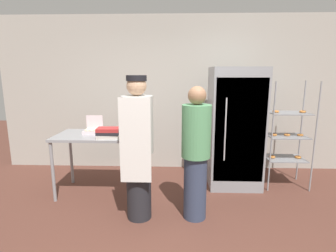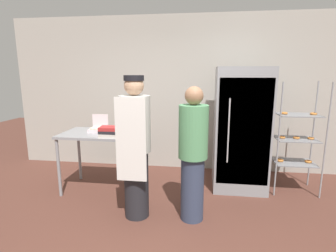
{
  "view_description": "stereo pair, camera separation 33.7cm",
  "coord_description": "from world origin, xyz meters",
  "px_view_note": "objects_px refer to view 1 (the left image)",
  "views": [
    {
      "loc": [
        0.01,
        -2.51,
        1.75
      ],
      "look_at": [
        -0.11,
        0.8,
        1.08
      ],
      "focal_mm": 28.0,
      "sensor_mm": 36.0,
      "label": 1
    },
    {
      "loc": [
        0.35,
        -2.48,
        1.75
      ],
      "look_at": [
        -0.11,
        0.8,
        1.08
      ],
      "focal_mm": 28.0,
      "sensor_mm": 36.0,
      "label": 2
    }
  ],
  "objects_px": {
    "blender_pitcher": "(124,126)",
    "binder_stack": "(108,133)",
    "refrigerator": "(235,128)",
    "baking_rack": "(287,136)",
    "person_baker": "(138,147)",
    "person_customer": "(196,153)",
    "donut_box": "(93,130)"
  },
  "relations": [
    {
      "from": "refrigerator",
      "to": "person_baker",
      "type": "height_order",
      "value": "refrigerator"
    },
    {
      "from": "blender_pitcher",
      "to": "person_customer",
      "type": "height_order",
      "value": "person_customer"
    },
    {
      "from": "donut_box",
      "to": "person_baker",
      "type": "distance_m",
      "value": 1.06
    },
    {
      "from": "person_baker",
      "to": "blender_pitcher",
      "type": "bearing_deg",
      "value": 112.74
    },
    {
      "from": "refrigerator",
      "to": "person_customer",
      "type": "height_order",
      "value": "refrigerator"
    },
    {
      "from": "refrigerator",
      "to": "donut_box",
      "type": "bearing_deg",
      "value": -171.07
    },
    {
      "from": "refrigerator",
      "to": "donut_box",
      "type": "xyz_separation_m",
      "value": [
        -2.12,
        -0.33,
        0.01
      ]
    },
    {
      "from": "refrigerator",
      "to": "baking_rack",
      "type": "height_order",
      "value": "refrigerator"
    },
    {
      "from": "donut_box",
      "to": "person_baker",
      "type": "height_order",
      "value": "person_baker"
    },
    {
      "from": "person_baker",
      "to": "baking_rack",
      "type": "bearing_deg",
      "value": 25.78
    },
    {
      "from": "donut_box",
      "to": "person_baker",
      "type": "relative_size",
      "value": 0.15
    },
    {
      "from": "person_baker",
      "to": "person_customer",
      "type": "relative_size",
      "value": 1.07
    },
    {
      "from": "refrigerator",
      "to": "person_baker",
      "type": "distance_m",
      "value": 1.73
    },
    {
      "from": "donut_box",
      "to": "person_customer",
      "type": "distance_m",
      "value": 1.62
    },
    {
      "from": "donut_box",
      "to": "binder_stack",
      "type": "xyz_separation_m",
      "value": [
        0.3,
        -0.27,
        0.02
      ]
    },
    {
      "from": "baking_rack",
      "to": "person_customer",
      "type": "xyz_separation_m",
      "value": [
        -1.47,
        -1.01,
        0.02
      ]
    },
    {
      "from": "donut_box",
      "to": "person_baker",
      "type": "bearing_deg",
      "value": -43.76
    },
    {
      "from": "donut_box",
      "to": "blender_pitcher",
      "type": "relative_size",
      "value": 1.02
    },
    {
      "from": "blender_pitcher",
      "to": "binder_stack",
      "type": "xyz_separation_m",
      "value": [
        -0.14,
        -0.3,
        -0.04
      ]
    },
    {
      "from": "baking_rack",
      "to": "person_baker",
      "type": "height_order",
      "value": "person_baker"
    },
    {
      "from": "refrigerator",
      "to": "binder_stack",
      "type": "relative_size",
      "value": 5.86
    },
    {
      "from": "baking_rack",
      "to": "blender_pitcher",
      "type": "xyz_separation_m",
      "value": [
        -2.47,
        -0.27,
        0.19
      ]
    },
    {
      "from": "blender_pitcher",
      "to": "person_baker",
      "type": "relative_size",
      "value": 0.14
    },
    {
      "from": "binder_stack",
      "to": "person_customer",
      "type": "xyz_separation_m",
      "value": [
        1.15,
        -0.43,
        -0.14
      ]
    },
    {
      "from": "blender_pitcher",
      "to": "person_customer",
      "type": "bearing_deg",
      "value": -36.34
    },
    {
      "from": "baking_rack",
      "to": "person_customer",
      "type": "distance_m",
      "value": 1.79
    },
    {
      "from": "baking_rack",
      "to": "person_customer",
      "type": "bearing_deg",
      "value": -145.5
    },
    {
      "from": "binder_stack",
      "to": "refrigerator",
      "type": "bearing_deg",
      "value": 18.47
    },
    {
      "from": "blender_pitcher",
      "to": "binder_stack",
      "type": "relative_size",
      "value": 0.79
    },
    {
      "from": "donut_box",
      "to": "person_customer",
      "type": "relative_size",
      "value": 0.16
    },
    {
      "from": "donut_box",
      "to": "blender_pitcher",
      "type": "distance_m",
      "value": 0.45
    },
    {
      "from": "refrigerator",
      "to": "binder_stack",
      "type": "bearing_deg",
      "value": -161.53
    }
  ]
}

